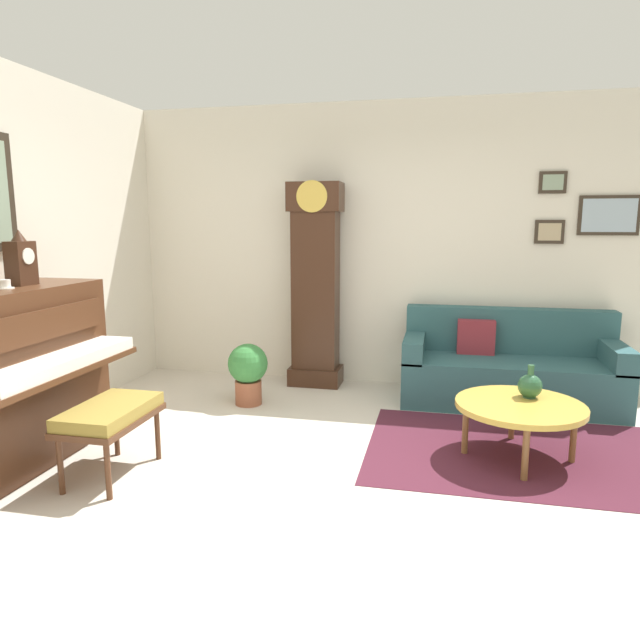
# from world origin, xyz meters

# --- Properties ---
(ground_plane) EXTENTS (6.40, 6.00, 0.10)m
(ground_plane) POSITION_xyz_m (0.00, 0.00, -0.05)
(ground_plane) COLOR beige
(wall_back) EXTENTS (5.30, 0.13, 2.80)m
(wall_back) POSITION_xyz_m (0.01, 2.40, 1.40)
(wall_back) COLOR silver
(wall_back) RESTS_ON ground_plane
(area_rug) EXTENTS (2.10, 1.50, 0.01)m
(area_rug) POSITION_xyz_m (1.14, 0.72, 0.00)
(area_rug) COLOR #4C1E2D
(area_rug) RESTS_ON ground_plane
(piano) EXTENTS (0.87, 1.44, 1.21)m
(piano) POSITION_xyz_m (-2.23, -0.20, 0.61)
(piano) COLOR #4C2B19
(piano) RESTS_ON ground_plane
(piano_bench) EXTENTS (0.42, 0.70, 0.48)m
(piano_bench) POSITION_xyz_m (-1.47, -0.21, 0.41)
(piano_bench) COLOR #4C2B19
(piano_bench) RESTS_ON ground_plane
(grandfather_clock) EXTENTS (0.52, 0.34, 2.03)m
(grandfather_clock) POSITION_xyz_m (-0.65, 2.14, 0.96)
(grandfather_clock) COLOR #3D2316
(grandfather_clock) RESTS_ON ground_plane
(couch) EXTENTS (1.90, 0.80, 0.84)m
(couch) POSITION_xyz_m (1.21, 1.95, 0.31)
(couch) COLOR #2D565B
(couch) RESTS_ON ground_plane
(coffee_table) EXTENTS (0.88, 0.88, 0.40)m
(coffee_table) POSITION_xyz_m (1.15, 0.64, 0.37)
(coffee_table) COLOR gold
(coffee_table) RESTS_ON ground_plane
(mantel_clock) EXTENTS (0.13, 0.18, 0.38)m
(mantel_clock) POSITION_xyz_m (-2.23, 0.02, 1.38)
(mantel_clock) COLOR #3D2316
(mantel_clock) RESTS_ON piano
(teacup) EXTENTS (0.12, 0.12, 0.06)m
(teacup) POSITION_xyz_m (-2.19, -0.19, 1.23)
(teacup) COLOR white
(teacup) RESTS_ON piano
(green_jug) EXTENTS (0.17, 0.17, 0.24)m
(green_jug) POSITION_xyz_m (1.23, 0.79, 0.49)
(green_jug) COLOR #234C33
(green_jug) RESTS_ON coffee_table
(potted_plant) EXTENTS (0.36, 0.36, 0.56)m
(potted_plant) POSITION_xyz_m (-1.10, 1.37, 0.32)
(potted_plant) COLOR #935138
(potted_plant) RESTS_ON ground_plane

